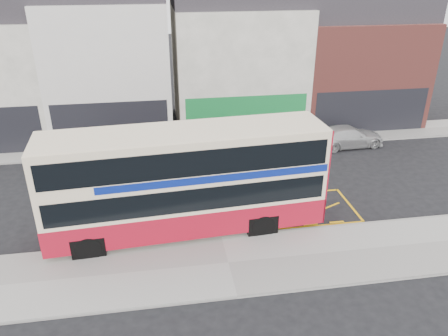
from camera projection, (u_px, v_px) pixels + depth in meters
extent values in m
plane|color=black|center=(220.00, 234.00, 20.09)|extent=(120.00, 120.00, 0.00)
cube|color=#9F9D97|center=(228.00, 264.00, 18.01)|extent=(40.00, 4.00, 0.15)
cube|color=gray|center=(221.00, 237.00, 19.72)|extent=(40.00, 0.15, 0.15)
cube|color=#9F9D97|center=(196.00, 143.00, 29.85)|extent=(50.00, 3.00, 0.15)
cube|color=silver|center=(111.00, 68.00, 30.71)|extent=(8.00, 8.00, 9.00)
cube|color=black|center=(111.00, 126.00, 28.43)|extent=(7.36, 0.06, 3.20)
cube|color=black|center=(112.00, 129.00, 28.53)|extent=(5.60, 0.04, 2.00)
cube|color=white|center=(236.00, 67.00, 32.09)|extent=(9.00, 8.00, 8.50)
cube|color=#157734|center=(247.00, 119.00, 29.70)|extent=(8.28, 0.06, 3.20)
cube|color=black|center=(247.00, 121.00, 29.80)|extent=(6.30, 0.04, 2.00)
cube|color=#98443C|center=(351.00, 69.00, 33.58)|extent=(9.00, 8.00, 7.50)
cube|color=#28262B|center=(359.00, 5.00, 31.56)|extent=(9.00, 7.20, 1.80)
cube|color=black|center=(371.00, 112.00, 30.97)|extent=(8.28, 0.06, 3.20)
cube|color=black|center=(370.00, 115.00, 31.08)|extent=(6.30, 0.04, 2.00)
cube|color=#F6E0BB|center=(186.00, 179.00, 19.27)|extent=(12.45, 3.61, 4.53)
cube|color=#A20D21|center=(187.00, 211.00, 19.99)|extent=(12.50, 3.66, 1.23)
cube|color=#A20D21|center=(315.00, 166.00, 20.50)|extent=(0.25, 2.83, 4.53)
cube|color=black|center=(186.00, 185.00, 19.40)|extent=(11.97, 3.64, 1.06)
cube|color=black|center=(185.00, 151.00, 18.68)|extent=(11.97, 3.64, 1.12)
cube|color=navy|center=(210.00, 165.00, 19.24)|extent=(10.00, 3.50, 0.34)
cube|color=black|center=(42.00, 206.00, 18.29)|extent=(0.23, 2.57, 1.79)
cube|color=black|center=(33.00, 164.00, 17.45)|extent=(0.23, 2.57, 1.12)
cube|color=black|center=(37.00, 184.00, 17.84)|extent=(0.18, 1.95, 0.39)
cube|color=#F6E0BB|center=(184.00, 132.00, 18.31)|extent=(12.45, 3.50, 0.13)
cylinder|color=black|center=(89.00, 248.00, 18.18)|extent=(1.14, 0.39, 1.12)
cylinder|color=black|center=(91.00, 216.00, 20.43)|extent=(1.14, 0.39, 1.12)
cylinder|color=black|center=(263.00, 226.00, 19.71)|extent=(1.14, 0.39, 1.12)
cylinder|color=black|center=(247.00, 198.00, 21.95)|extent=(1.14, 0.39, 1.12)
cube|color=black|center=(77.00, 222.00, 17.70)|extent=(0.11, 0.11, 3.30)
cube|color=white|center=(81.00, 193.00, 17.16)|extent=(0.60, 0.06, 0.48)
cube|color=white|center=(76.00, 212.00, 17.56)|extent=(0.39, 0.05, 0.55)
imported|color=silver|center=(91.00, 155.00, 26.31)|extent=(4.52, 2.46, 1.46)
imported|color=#414249|center=(191.00, 143.00, 28.18)|extent=(4.18, 1.87, 1.33)
imported|color=beige|center=(348.00, 136.00, 29.22)|extent=(4.94, 2.29, 1.40)
cylinder|color=#2F2015|center=(306.00, 119.00, 31.96)|extent=(0.24, 0.24, 1.65)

